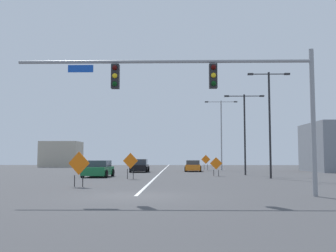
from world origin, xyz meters
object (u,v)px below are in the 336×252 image
street_lamp_near_left (270,115)px  street_lamp_far_right (245,126)px  traffic_signal_assembly (209,86)px  construction_sign_left_shoulder (79,165)px  construction_sign_median_far (206,160)px  car_orange_passing (193,166)px  car_black_far (140,166)px  construction_sign_median_near (130,162)px  street_lamp_mid_right (221,129)px  car_green_approaching (98,169)px  construction_sign_right_lane (216,164)px

street_lamp_near_left → street_lamp_far_right: bearing=98.5°
traffic_signal_assembly → construction_sign_left_shoulder: size_ratio=6.49×
construction_sign_median_far → street_lamp_near_left: bearing=-80.7°
construction_sign_left_shoulder → street_lamp_far_right: bearing=52.2°
construction_sign_median_far → car_orange_passing: (-1.92, -5.17, -0.67)m
traffic_signal_assembly → car_black_far: traffic_signal_assembly is taller
street_lamp_near_left → car_orange_passing: size_ratio=1.87×
construction_sign_median_far → construction_sign_median_near: (-7.46, -22.36, -0.02)m
street_lamp_mid_right → construction_sign_median_far: (-1.99, 1.04, -4.10)m
street_lamp_far_right → construction_sign_left_shoulder: bearing=-127.8°
street_lamp_near_left → car_green_approaching: (-14.04, 2.21, -4.31)m
construction_sign_median_near → car_orange_passing: bearing=72.1°
street_lamp_mid_right → construction_sign_median_far: street_lamp_mid_right is taller
construction_sign_median_far → car_green_approaching: construction_sign_median_far is taller
street_lamp_near_left → car_green_approaching: size_ratio=2.11×
construction_sign_median_far → construction_sign_left_shoulder: bearing=-107.1°
car_orange_passing → construction_sign_right_lane: bearing=-82.9°
construction_sign_median_near → car_black_far: bearing=92.4°
construction_sign_right_lane → construction_sign_left_shoulder: bearing=-124.2°
street_lamp_near_left → construction_sign_median_far: bearing=99.3°
traffic_signal_assembly → car_orange_passing: size_ratio=2.81×
street_lamp_mid_right → construction_sign_median_far: bearing=152.4°
construction_sign_right_lane → construction_sign_left_shoulder: 16.01m
street_lamp_near_left → car_green_approaching: street_lamp_near_left is taller
street_lamp_mid_right → car_black_far: bearing=-146.7°
traffic_signal_assembly → construction_sign_right_lane: size_ratio=7.60×
street_lamp_far_right → construction_sign_left_shoulder: size_ratio=3.90×
traffic_signal_assembly → construction_sign_median_far: bearing=86.0°
car_orange_passing → street_lamp_far_right: bearing=-65.9°
construction_sign_median_near → car_orange_passing: construction_sign_median_near is taller
street_lamp_far_right → car_green_approaching: 14.26m
traffic_signal_assembly → construction_sign_median_near: 14.86m
traffic_signal_assembly → construction_sign_median_near: size_ratio=6.39×
traffic_signal_assembly → car_orange_passing: bearing=88.9°
street_lamp_mid_right → street_lamp_near_left: (1.50, -20.33, -0.42)m
street_lamp_near_left → construction_sign_median_far: 21.96m
car_black_far → street_lamp_far_right: bearing=-35.3°
construction_sign_left_shoulder → car_green_approaching: (-1.16, 11.46, -0.56)m
construction_sign_median_near → car_orange_passing: size_ratio=0.44×
street_lamp_far_right → construction_sign_median_far: bearing=99.6°
street_lamp_near_left → construction_sign_right_lane: street_lamp_near_left is taller
street_lamp_mid_right → construction_sign_median_near: bearing=-113.9°
traffic_signal_assembly → construction_sign_left_shoulder: traffic_signal_assembly is taller
construction_sign_median_near → car_green_approaching: (-3.09, 3.21, -0.61)m
construction_sign_left_shoulder → construction_sign_median_near: construction_sign_median_near is taller
street_lamp_mid_right → car_orange_passing: (-3.90, -4.13, -4.77)m
construction_sign_median_far → car_green_approaching: 21.88m
street_lamp_near_left → construction_sign_right_lane: bearing=134.3°
street_lamp_far_right → construction_sign_left_shoulder: street_lamp_far_right is taller
car_orange_passing → street_lamp_near_left: bearing=-71.5°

